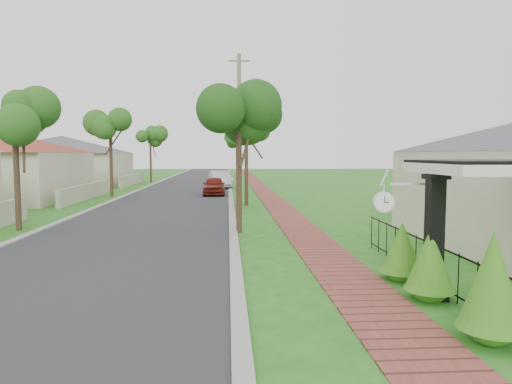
# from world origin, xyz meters

# --- Properties ---
(ground) EXTENTS (160.00, 160.00, 0.00)m
(ground) POSITION_xyz_m (0.00, 0.00, 0.00)
(ground) COLOR #246818
(ground) RESTS_ON ground
(road) EXTENTS (7.00, 120.00, 0.02)m
(road) POSITION_xyz_m (-3.00, 20.00, 0.00)
(road) COLOR #28282B
(road) RESTS_ON ground
(kerb_right) EXTENTS (0.30, 120.00, 0.10)m
(kerb_right) POSITION_xyz_m (0.65, 20.00, 0.00)
(kerb_right) COLOR #9E9E99
(kerb_right) RESTS_ON ground
(kerb_left) EXTENTS (0.30, 120.00, 0.10)m
(kerb_left) POSITION_xyz_m (-6.65, 20.00, 0.00)
(kerb_left) COLOR #9E9E99
(kerb_left) RESTS_ON ground
(sidewalk) EXTENTS (1.50, 120.00, 0.03)m
(sidewalk) POSITION_xyz_m (3.25, 20.00, 0.00)
(sidewalk) COLOR brown
(sidewalk) RESTS_ON ground
(porch_post) EXTENTS (0.48, 0.48, 2.52)m
(porch_post) POSITION_xyz_m (4.55, -1.00, 1.12)
(porch_post) COLOR black
(porch_post) RESTS_ON ground
(picket_fence) EXTENTS (0.03, 8.02, 1.00)m
(picket_fence) POSITION_xyz_m (4.90, -0.00, 0.53)
(picket_fence) COLOR black
(picket_fence) RESTS_ON ground
(street_trees) EXTENTS (10.70, 37.65, 5.89)m
(street_trees) POSITION_xyz_m (-2.87, 26.84, 4.54)
(street_trees) COLOR #382619
(street_trees) RESTS_ON ground
(hedge_row) EXTENTS (0.88, 4.47, 1.84)m
(hedge_row) POSITION_xyz_m (4.45, -1.40, 0.73)
(hedge_row) COLOR #2A6814
(hedge_row) RESTS_ON ground
(far_house_grey) EXTENTS (15.56, 15.56, 4.60)m
(far_house_grey) POSITION_xyz_m (-14.97, 34.00, 2.34)
(far_house_grey) COLOR beige
(far_house_grey) RESTS_ON ground
(parked_car_red) EXTENTS (1.59, 3.84, 1.30)m
(parked_car_red) POSITION_xyz_m (-0.53, 22.69, 0.65)
(parked_car_red) COLOR maroon
(parked_car_red) RESTS_ON ground
(parked_car_white) EXTENTS (2.25, 4.55, 1.44)m
(parked_car_white) POSITION_xyz_m (-0.19, 29.46, 0.72)
(parked_car_white) COLOR silver
(parked_car_white) RESTS_ON ground
(near_tree) EXTENTS (2.08, 2.08, 5.34)m
(near_tree) POSITION_xyz_m (0.86, 7.00, 4.25)
(near_tree) COLOR #382619
(near_tree) RESTS_ON ground
(utility_pole) EXTENTS (1.20, 0.24, 8.48)m
(utility_pole) POSITION_xyz_m (1.11, 16.20, 4.30)
(utility_pole) COLOR gray
(utility_pole) RESTS_ON ground
(station_clock) EXTENTS (1.07, 0.13, 0.61)m
(station_clock) POSITION_xyz_m (3.69, -0.60, 1.95)
(station_clock) COLOR white
(station_clock) RESTS_ON ground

